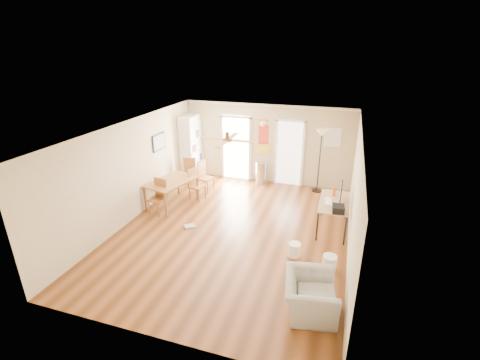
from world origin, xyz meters
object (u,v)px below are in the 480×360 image
(bookshelf, at_px, (191,147))
(trash_can, at_px, (261,173))
(dining_chair_right_a, at_px, (206,177))
(armchair, at_px, (310,295))
(computer_desk, at_px, (333,215))
(torchiere_lamp, at_px, (319,161))
(wastebasket_a, at_px, (294,250))
(dining_chair_near, at_px, (157,197))
(dining_table, at_px, (172,192))
(dining_chair_right_b, at_px, (197,185))
(printer, at_px, (338,209))
(dining_chair_far, at_px, (191,170))
(wastebasket_b, at_px, (329,263))

(bookshelf, relative_size, trash_can, 2.91)
(dining_chair_right_a, bearing_deg, armchair, -124.62)
(computer_desk, bearing_deg, torchiere_lamp, 104.78)
(torchiere_lamp, distance_m, wastebasket_a, 3.84)
(dining_chair_right_a, bearing_deg, dining_chair_near, 173.91)
(trash_can, height_order, armchair, trash_can)
(dining_table, xyz_separation_m, dining_chair_right_b, (0.55, 0.51, 0.10))
(bookshelf, relative_size, printer, 6.93)
(dining_table, relative_size, dining_chair_far, 1.57)
(trash_can, distance_m, torchiere_lamp, 1.95)
(armchair, bearing_deg, dining_chair_far, 34.26)
(dining_chair_right_a, bearing_deg, dining_chair_far, 74.05)
(bookshelf, bearing_deg, dining_chair_far, -90.63)
(bookshelf, xyz_separation_m, wastebasket_b, (4.91, -3.94, -0.92))
(torchiere_lamp, bearing_deg, wastebasket_a, -91.72)
(printer, bearing_deg, dining_chair_right_a, 150.67)
(dining_table, bearing_deg, dining_chair_right_b, 43.08)
(dining_chair_right_a, height_order, dining_chair_near, dining_chair_near)
(dining_table, distance_m, dining_chair_right_a, 1.31)
(bookshelf, height_order, dining_chair_near, bookshelf)
(dining_chair_near, bearing_deg, wastebasket_b, -5.33)
(bookshelf, xyz_separation_m, computer_desk, (4.86, -2.19, -0.70))
(dining_table, relative_size, dining_chair_right_a, 1.55)
(dining_table, height_order, wastebasket_b, dining_table)
(dining_chair_right_b, relative_size, computer_desk, 0.66)
(printer, bearing_deg, torchiere_lamp, 98.60)
(dining_chair_right_a, relative_size, wastebasket_a, 3.08)
(armchair, bearing_deg, dining_chair_near, 51.52)
(dining_chair_right_a, xyz_separation_m, trash_can, (1.49, 1.10, -0.10))
(dining_chair_right_a, relative_size, dining_chair_right_b, 1.01)
(dining_chair_near, distance_m, torchiere_lamp, 4.95)
(computer_desk, relative_size, wastebasket_b, 4.26)
(dining_chair_right_a, bearing_deg, dining_chair_right_b, -165.87)
(armchair, bearing_deg, computer_desk, -13.01)
(printer, relative_size, wastebasket_b, 0.94)
(printer, bearing_deg, dining_chair_right_b, 159.10)
(trash_can, bearing_deg, printer, -48.53)
(dining_chair_near, bearing_deg, armchair, -20.35)
(dining_table, height_order, armchair, dining_table)
(dining_table, bearing_deg, computer_desk, -0.65)
(computer_desk, distance_m, armchair, 3.04)
(dining_chair_right_a, xyz_separation_m, dining_chair_right_b, (0.00, -0.67, -0.01))
(dining_chair_far, bearing_deg, computer_desk, 141.76)
(wastebasket_a, xyz_separation_m, armchair, (0.52, -1.57, 0.17))
(torchiere_lamp, relative_size, armchair, 1.97)
(dining_chair_right_b, relative_size, wastebasket_a, 3.04)
(wastebasket_b, bearing_deg, torchiere_lamp, 99.24)
(printer, bearing_deg, dining_table, 167.06)
(torchiere_lamp, distance_m, armchair, 5.37)
(bookshelf, xyz_separation_m, wastebasket_a, (4.14, -3.65, -0.93))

